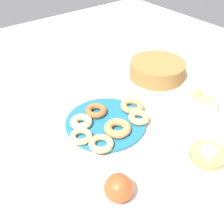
{
  "coord_description": "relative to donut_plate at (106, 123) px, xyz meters",
  "views": [
    {
      "loc": [
        0.63,
        -0.46,
        0.67
      ],
      "look_at": [
        0.0,
        0.03,
        0.04
      ],
      "focal_mm": 43.93,
      "sensor_mm": 36.0,
      "label": 1
    }
  ],
  "objects": [
    {
      "name": "donut_1",
      "position": [
        0.02,
        -0.12,
        0.02
      ],
      "size": [
        0.1,
        0.1,
        0.02
      ],
      "primitive_type": "torus",
      "rotation": [
        0.0,
        0.0,
        1.82
      ],
      "color": "tan",
      "rests_on": "donut_plate"
    },
    {
      "name": "donut_4",
      "position": [
        -0.04,
        -0.08,
        0.02
      ],
      "size": [
        0.11,
        0.11,
        0.03
      ],
      "primitive_type": "torus",
      "rotation": [
        0.0,
        0.0,
        3.65
      ],
      "color": "#EABC84",
      "rests_on": "donut_plate"
    },
    {
      "name": "apple",
      "position": [
        0.28,
        -0.16,
        0.03
      ],
      "size": [
        0.08,
        0.08,
        0.08
      ],
      "primitive_type": "sphere",
      "color": "#CC4C23",
      "rests_on": "ground_plane"
    },
    {
      "name": "melon_chunk_left",
      "position": [
        0.12,
        0.36,
        0.05
      ],
      "size": [
        0.04,
        0.04,
        0.04
      ],
      "primitive_type": "cube",
      "rotation": [
        0.0,
        0.0,
        -0.12
      ],
      "color": "#DBD67A",
      "rests_on": "fruit_bowl"
    },
    {
      "name": "donut_0",
      "position": [
        0.07,
        0.0,
        0.02
      ],
      "size": [
        0.13,
        0.13,
        0.03
      ],
      "primitive_type": "torus",
      "rotation": [
        0.0,
        0.0,
        1.0
      ],
      "color": "#C6844C",
      "rests_on": "donut_plate"
    },
    {
      "name": "donut_6",
      "position": [
        0.09,
        -0.09,
        0.02
      ],
      "size": [
        0.09,
        0.09,
        0.02
      ],
      "primitive_type": "torus",
      "rotation": [
        0.0,
        0.0,
        3.04
      ],
      "color": "tan",
      "rests_on": "donut_plate"
    },
    {
      "name": "fruit_bowl",
      "position": [
        0.15,
        0.36,
        0.01
      ],
      "size": [
        0.16,
        0.16,
        0.04
      ],
      "primitive_type": "cylinder",
      "color": "silver",
      "rests_on": "ground_plane"
    },
    {
      "name": "basket",
      "position": [
        -0.13,
        0.4,
        0.03
      ],
      "size": [
        0.26,
        0.26,
        0.08
      ],
      "primitive_type": "cylinder",
      "rotation": [
        0.0,
        0.0,
        0.03
      ],
      "color": "olive",
      "rests_on": "ground_plane"
    },
    {
      "name": "candle_holder",
      "position": [
        0.34,
        0.16,
        0.0
      ],
      "size": [
        0.12,
        0.12,
        0.02
      ],
      "primitive_type": "cylinder",
      "color": "tan",
      "rests_on": "ground_plane"
    },
    {
      "name": "donut_5",
      "position": [
        -0.06,
        -0.0,
        0.02
      ],
      "size": [
        0.09,
        0.09,
        0.03
      ],
      "primitive_type": "torus",
      "rotation": [
        0.0,
        0.0,
        1.58
      ],
      "color": "#995B2D",
      "rests_on": "donut_plate"
    },
    {
      "name": "ground_plane",
      "position": [
        0.0,
        0.0,
        -0.01
      ],
      "size": [
        2.4,
        2.4,
        0.0
      ],
      "primitive_type": "plane",
      "color": "beige"
    },
    {
      "name": "donut_2",
      "position": [
        -0.0,
        0.13,
        0.02
      ],
      "size": [
        0.12,
        0.12,
        0.02
      ],
      "primitive_type": "torus",
      "rotation": [
        0.0,
        0.0,
        0.44
      ],
      "color": "tan",
      "rests_on": "donut_plate"
    },
    {
      "name": "donut_3",
      "position": [
        0.07,
        0.1,
        0.02
      ],
      "size": [
        0.11,
        0.11,
        0.03
      ],
      "primitive_type": "torus",
      "rotation": [
        0.0,
        0.0,
        5.23
      ],
      "color": "tan",
      "rests_on": "donut_plate"
    },
    {
      "name": "donut_plate",
      "position": [
        0.0,
        0.0,
        0.0
      ],
      "size": [
        0.3,
        0.3,
        0.01
      ],
      "primitive_type": "cylinder",
      "color": "#1E6B93",
      "rests_on": "ground_plane"
    },
    {
      "name": "melon_chunk_right",
      "position": [
        0.17,
        0.37,
        0.05
      ],
      "size": [
        0.05,
        0.05,
        0.04
      ],
      "primitive_type": "cube",
      "rotation": [
        0.0,
        0.0,
        -0.41
      ],
      "color": "#DBD67A",
      "rests_on": "fruit_bowl"
    },
    {
      "name": "tealight",
      "position": [
        0.34,
        0.16,
        0.02
      ],
      "size": [
        0.05,
        0.05,
        0.01
      ],
      "primitive_type": "cylinder",
      "color": "silver",
      "rests_on": "candle_holder"
    }
  ]
}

